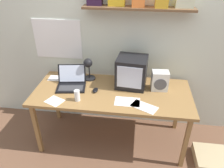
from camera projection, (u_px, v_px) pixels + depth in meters
ground_plane at (112, 138)px, 2.93m from camera, size 12.00×12.00×0.00m
back_wall at (117, 32)px, 2.65m from camera, size 5.60×0.24×2.60m
corner_desk at (112, 95)px, 2.57m from camera, size 1.83×0.78×0.75m
crt_monitor at (132, 72)px, 2.57m from camera, size 0.37×0.35×0.36m
laptop at (71, 81)px, 2.62m from camera, size 0.38×0.36×0.23m
desk_lamp at (88, 66)px, 2.65m from camera, size 0.15×0.19×0.31m
juice_glass at (77, 96)px, 2.36m from camera, size 0.06×0.06×0.13m
space_heater at (160, 81)px, 2.52m from camera, size 0.20×0.15×0.23m
computer_mouse at (95, 90)px, 2.53m from camera, size 0.07×0.11×0.03m
open_notebook at (59, 78)px, 2.80m from camera, size 0.27×0.15×0.00m
loose_paper_near_laptop at (127, 102)px, 2.36m from camera, size 0.27×0.17×0.00m
loose_paper_near_monitor at (144, 107)px, 2.28m from camera, size 0.31×0.25×0.00m
printed_handout at (55, 101)px, 2.37m from camera, size 0.23×0.21×0.00m
floor_cushion at (211, 158)px, 2.58m from camera, size 0.38×0.38×0.11m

